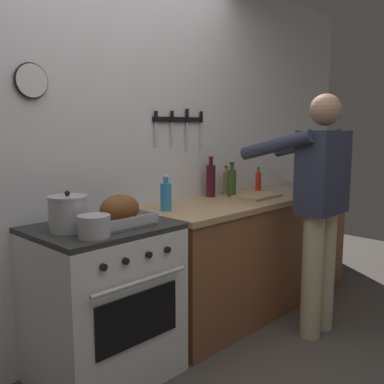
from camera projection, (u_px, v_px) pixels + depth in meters
wall_back at (95, 150)px, 2.81m from camera, size 6.00×0.13×2.60m
counter_block at (252, 250)px, 3.55m from camera, size 2.03×0.65×0.90m
stove at (103, 302)px, 2.53m from camera, size 0.76×0.67×0.90m
person_cook at (319, 199)px, 3.01m from camera, size 0.51×0.63×1.66m
roasting_pan at (120, 212)px, 2.45m from camera, size 0.35×0.26×0.17m
stock_pot at (68, 213)px, 2.32m from camera, size 0.21×0.21×0.22m
saucepan at (94, 226)px, 2.19m from camera, size 0.16×0.16×0.11m
cutting_board at (257, 196)px, 3.42m from camera, size 0.36×0.24×0.02m
bottle_dish_soap at (166, 196)px, 2.88m from camera, size 0.07×0.07×0.24m
bottle_vinegar at (226, 182)px, 3.58m from camera, size 0.06×0.06×0.23m
bottle_hot_sauce at (258, 181)px, 3.75m from camera, size 0.05×0.05×0.21m
bottle_wine_red at (211, 180)px, 3.44m from camera, size 0.07×0.07×0.32m
bottle_olive_oil at (232, 182)px, 3.47m from camera, size 0.07×0.07×0.27m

